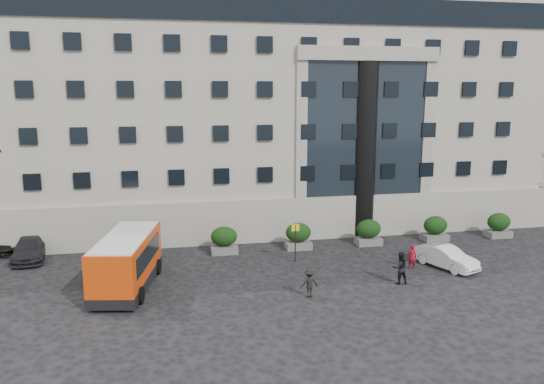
% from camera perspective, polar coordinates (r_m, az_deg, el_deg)
% --- Properties ---
extents(ground, '(120.00, 120.00, 0.00)m').
position_cam_1_polar(ground, '(29.14, -5.85, -11.22)').
color(ground, black).
rests_on(ground, ground).
extents(civic_building, '(44.00, 24.00, 18.00)m').
position_cam_1_polar(civic_building, '(49.65, -1.56, 8.68)').
color(civic_building, '#A6A092').
rests_on(civic_building, ground).
extents(entrance_column, '(1.80, 1.80, 13.00)m').
position_cam_1_polar(entrance_column, '(40.13, 9.84, 4.40)').
color(entrance_column, black).
rests_on(entrance_column, ground).
extents(hedge_a, '(1.80, 1.26, 1.84)m').
position_cam_1_polar(hedge_a, '(36.15, -13.44, -5.48)').
color(hedge_a, '#5C5C5A').
rests_on(hedge_a, ground).
extents(hedge_b, '(1.80, 1.26, 1.84)m').
position_cam_1_polar(hedge_b, '(36.30, -5.18, -5.15)').
color(hedge_b, '#5C5C5A').
rests_on(hedge_b, ground).
extents(hedge_c, '(1.80, 1.26, 1.84)m').
position_cam_1_polar(hedge_c, '(37.17, 2.84, -4.73)').
color(hedge_c, '#5C5C5A').
rests_on(hedge_c, ground).
extents(hedge_d, '(1.80, 1.26, 1.84)m').
position_cam_1_polar(hedge_d, '(38.73, 10.34, -4.25)').
color(hedge_d, '#5C5C5A').
rests_on(hedge_d, ground).
extents(hedge_e, '(1.80, 1.26, 1.84)m').
position_cam_1_polar(hedge_e, '(40.90, 17.15, -3.76)').
color(hedge_e, '#5C5C5A').
rests_on(hedge_e, ground).
extents(hedge_f, '(1.80, 1.26, 1.84)m').
position_cam_1_polar(hedge_f, '(43.58, 23.19, -3.27)').
color(hedge_f, '#5C5C5A').
rests_on(hedge_f, ground).
extents(bus_stop_sign, '(0.50, 0.08, 2.52)m').
position_cam_1_polar(bus_stop_sign, '(34.13, 2.53, -4.76)').
color(bus_stop_sign, '#262628').
rests_on(bus_stop_sign, ground).
extents(minibus, '(3.75, 7.50, 2.99)m').
position_cam_1_polar(minibus, '(30.87, -15.36, -7.03)').
color(minibus, '#CE3B09').
rests_on(minibus, ground).
extents(red_truck, '(3.16, 6.00, 3.12)m').
position_cam_1_polar(red_truck, '(47.27, -22.72, -1.35)').
color(red_truck, maroon).
rests_on(red_truck, ground).
extents(parked_car_c, '(2.55, 5.02, 1.40)m').
position_cam_1_polar(parked_car_c, '(38.52, -24.62, -5.54)').
color(parked_car_c, black).
rests_on(parked_car_c, ground).
extents(parked_car_d, '(3.14, 5.35, 1.40)m').
position_cam_1_polar(parked_car_d, '(41.48, -26.96, -4.60)').
color(parked_car_d, black).
rests_on(parked_car_d, ground).
extents(white_taxi, '(2.95, 4.39, 1.37)m').
position_cam_1_polar(white_taxi, '(35.07, 18.20, -6.67)').
color(white_taxi, silver).
rests_on(white_taxi, ground).
extents(pedestrian_a, '(0.66, 0.55, 1.54)m').
position_cam_1_polar(pedestrian_a, '(34.28, 14.82, -6.74)').
color(pedestrian_a, maroon).
rests_on(pedestrian_a, ground).
extents(pedestrian_b, '(0.93, 0.73, 1.89)m').
position_cam_1_polar(pedestrian_b, '(31.49, 13.60, -7.93)').
color(pedestrian_b, black).
rests_on(pedestrian_b, ground).
extents(pedestrian_c, '(1.11, 0.75, 1.58)m').
position_cam_1_polar(pedestrian_c, '(28.84, 4.02, -9.74)').
color(pedestrian_c, black).
rests_on(pedestrian_c, ground).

